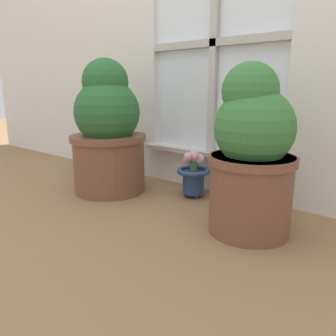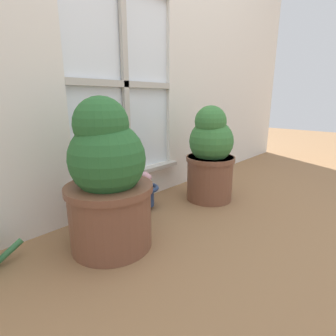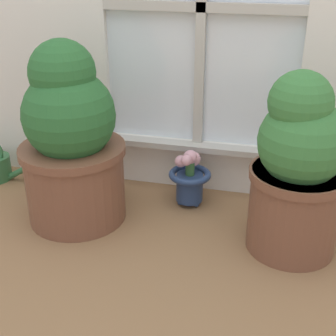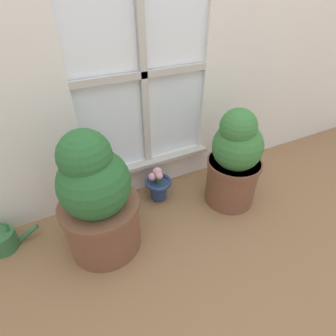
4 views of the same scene
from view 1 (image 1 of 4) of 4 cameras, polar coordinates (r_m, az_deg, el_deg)
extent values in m
plane|color=olive|center=(1.36, -4.75, -8.88)|extent=(10.00, 10.00, 0.00)
cube|color=silver|center=(1.73, 7.54, -0.30)|extent=(0.75, 0.05, 0.21)
cube|color=white|center=(1.70, 8.49, 20.72)|extent=(0.75, 0.02, 1.05)
cube|color=#BCB7AD|center=(1.68, 7.97, 20.83)|extent=(0.04, 0.02, 1.05)
cube|color=#BCB7AD|center=(1.68, 7.97, 20.83)|extent=(0.75, 0.02, 0.04)
cube|color=#BCB7AD|center=(1.67, 6.83, 2.45)|extent=(0.81, 0.06, 0.02)
cylinder|color=brown|center=(1.70, -10.18, 0.82)|extent=(0.36, 0.36, 0.29)
cylinder|color=brown|center=(1.68, -10.37, 5.18)|extent=(0.38, 0.38, 0.03)
cylinder|color=#38281E|center=(1.68, -10.39, 5.51)|extent=(0.33, 0.33, 0.01)
sphere|color=#28602D|center=(1.67, -10.57, 9.53)|extent=(0.32, 0.32, 0.32)
sphere|color=#28602D|center=(1.68, -10.87, 14.53)|extent=(0.23, 0.23, 0.23)
ellipsoid|color=#28602D|center=(1.76, -9.92, 9.25)|extent=(0.16, 0.13, 0.18)
cylinder|color=brown|center=(1.23, 14.11, -4.49)|extent=(0.30, 0.30, 0.29)
cylinder|color=brown|center=(1.20, 14.48, 1.42)|extent=(0.31, 0.31, 0.03)
cylinder|color=#38281E|center=(1.20, 14.50, 1.87)|extent=(0.27, 0.27, 0.01)
sphere|color=#387538|center=(1.18, 14.81, 6.75)|extent=(0.28, 0.28, 0.28)
sphere|color=#387538|center=(1.18, 14.14, 12.93)|extent=(0.20, 0.20, 0.20)
ellipsoid|color=#387538|center=(1.20, 18.79, 5.87)|extent=(0.10, 0.14, 0.20)
sphere|color=navy|center=(1.66, 5.15, -4.27)|extent=(0.02, 0.02, 0.02)
sphere|color=navy|center=(1.63, 3.04, -4.54)|extent=(0.02, 0.02, 0.02)
sphere|color=navy|center=(1.59, 4.98, -5.01)|extent=(0.02, 0.02, 0.02)
cylinder|color=navy|center=(1.61, 4.43, -2.46)|extent=(0.10, 0.10, 0.11)
torus|color=navy|center=(1.59, 4.47, -0.54)|extent=(0.17, 0.17, 0.03)
cylinder|color=#386633|center=(1.59, 4.49, 0.52)|extent=(0.03, 0.03, 0.06)
sphere|color=#DB9EAD|center=(1.58, 4.52, 2.08)|extent=(0.05, 0.05, 0.05)
sphere|color=#DB9EAD|center=(1.60, 5.28, 1.53)|extent=(0.06, 0.06, 0.06)
sphere|color=#DB9EAD|center=(1.60, 3.48, 1.46)|extent=(0.05, 0.05, 0.05)
sphere|color=#DB9EAD|center=(1.55, 3.50, 1.98)|extent=(0.04, 0.04, 0.04)
cylinder|color=#336B3D|center=(2.22, -14.24, 1.16)|extent=(0.14, 0.14, 0.11)
cylinder|color=#336B3D|center=(2.13, -12.29, 0.58)|extent=(0.12, 0.03, 0.08)
torus|color=#336B3D|center=(2.20, -14.36, 3.13)|extent=(0.11, 0.01, 0.11)
camera|label=2|loc=(1.90, -47.23, 13.45)|focal=28.00mm
camera|label=3|loc=(0.78, -89.36, 34.04)|focal=50.00mm
camera|label=4|loc=(1.51, -50.56, 33.49)|focal=28.00mm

